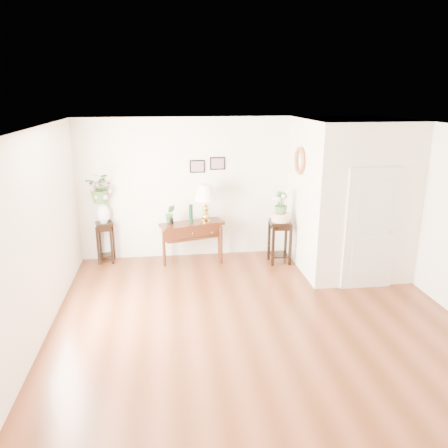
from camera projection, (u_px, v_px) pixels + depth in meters
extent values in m
cube|color=brown|center=(255.00, 316.00, 6.60)|extent=(6.00, 5.50, 0.02)
cube|color=white|center=(260.00, 128.00, 5.78)|extent=(6.00, 5.50, 0.02)
cube|color=white|center=(230.00, 188.00, 8.80)|extent=(6.00, 0.02, 2.80)
cube|color=white|center=(325.00, 328.00, 3.58)|extent=(6.00, 0.02, 2.80)
cube|color=white|center=(37.00, 237.00, 5.81)|extent=(0.02, 5.50, 2.80)
cube|color=white|center=(349.00, 196.00, 8.14)|extent=(1.80, 1.95, 2.80)
cube|color=silver|center=(371.00, 229.00, 7.29)|extent=(0.90, 0.05, 2.10)
cube|color=black|center=(197.00, 166.00, 8.57)|extent=(0.30, 0.02, 0.25)
cube|color=black|center=(217.00, 163.00, 8.60)|extent=(0.30, 0.02, 0.25)
torus|color=#A66D40|center=(299.00, 161.00, 7.95)|extent=(0.07, 0.51, 0.51)
cube|color=#3A1505|center=(192.00, 243.00, 8.59)|extent=(1.30, 0.74, 0.82)
cube|color=#BC9B46|center=(206.00, 205.00, 8.40)|extent=(0.56, 0.56, 0.76)
cylinder|color=black|center=(191.00, 214.00, 8.42)|extent=(0.09, 0.09, 0.37)
imported|color=#3D692D|center=(170.00, 215.00, 8.37)|extent=(0.20, 0.16, 0.36)
cube|color=black|center=(106.00, 242.00, 8.60)|extent=(0.38, 0.38, 0.82)
imported|color=#3D692D|center=(101.00, 187.00, 8.28)|extent=(0.65, 0.61, 0.60)
cube|color=black|center=(279.00, 242.00, 8.58)|extent=(0.44, 0.44, 0.85)
cylinder|color=beige|center=(280.00, 217.00, 8.43)|extent=(0.37, 0.37, 0.16)
imported|color=#3D692D|center=(281.00, 204.00, 8.35)|extent=(0.32, 0.32, 0.46)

